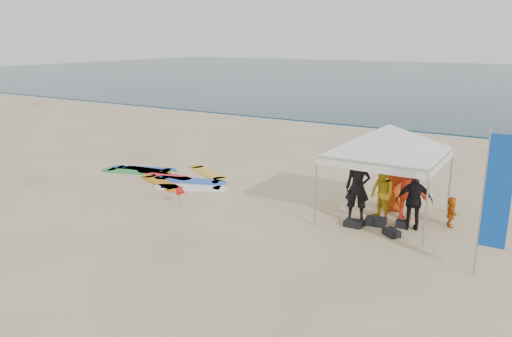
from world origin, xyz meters
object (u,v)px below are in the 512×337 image
object	(u,v)px
person_seated	(451,212)
surfboard_spread	(168,176)
canopy_tent	(389,125)
feather_flag	(496,194)
person_orange_a	(408,188)
person_black_b	(414,201)
marker_pennant	(182,192)
person_yellow	(382,194)
person_black_a	(358,187)
person_orange_b	(395,183)

from	to	relation	value
person_seated	surfboard_spread	bearing A→B (deg)	78.22
canopy_tent	feather_flag	world-z (taller)	feather_flag
person_orange_a	person_black_b	size ratio (longest dim) A/B	1.11
marker_pennant	person_seated	bearing A→B (deg)	19.36
person_yellow	person_seated	size ratio (longest dim) A/B	1.82
person_black_a	person_yellow	size ratio (longest dim) A/B	1.22
person_orange_a	canopy_tent	xyz separation A→B (m)	(-0.55, -0.38, 1.87)
person_yellow	canopy_tent	bearing A→B (deg)	99.11
person_yellow	person_seated	distance (m)	1.94
person_black_a	canopy_tent	world-z (taller)	canopy_tent
feather_flag	marker_pennant	bearing A→B (deg)	178.09
person_black_b	marker_pennant	size ratio (longest dim) A/B	2.60
person_black_b	person_orange_b	distance (m)	1.54
person_yellow	surfboard_spread	size ratio (longest dim) A/B	0.29
person_seated	person_yellow	bearing A→B (deg)	92.43
person_black_a	person_yellow	distance (m)	0.72
person_black_b	marker_pennant	distance (m)	6.90
person_yellow	canopy_tent	xyz separation A→B (m)	(0.05, 0.11, 2.00)
person_black_b	feather_flag	world-z (taller)	feather_flag
person_orange_b	feather_flag	size ratio (longest dim) A/B	0.52
person_black_b	person_seated	bearing A→B (deg)	-155.19
person_black_a	person_black_b	bearing A→B (deg)	-18.08
person_black_a	surfboard_spread	distance (m)	7.80
person_black_b	surfboard_spread	xyz separation A→B (m)	(-9.35, 0.57, -0.79)
person_yellow	person_seated	world-z (taller)	person_yellow
person_orange_a	person_seated	size ratio (longest dim) A/B	2.13
person_black_b	person_yellow	bearing A→B (deg)	-35.20
person_seated	person_black_a	bearing A→B (deg)	95.17
canopy_tent	surfboard_spread	bearing A→B (deg)	178.92
person_black_b	canopy_tent	distance (m)	2.21
canopy_tent	marker_pennant	world-z (taller)	canopy_tent
person_yellow	feather_flag	xyz separation A→B (m)	(3.14, -2.41, 1.17)
person_orange_b	person_yellow	bearing A→B (deg)	63.75
person_seated	surfboard_spread	distance (m)	10.20
marker_pennant	person_orange_a	bearing A→B (deg)	22.67
person_black_b	feather_flag	distance (m)	3.22
person_black_b	feather_flag	xyz separation A→B (m)	(2.15, -2.12, 1.13)
feather_flag	person_black_a	bearing A→B (deg)	150.79
person_black_a	canopy_tent	xyz separation A→B (m)	(0.68, 0.42, 1.83)
canopy_tent	marker_pennant	xyz separation A→B (m)	(-5.70, -2.23, -2.29)
person_black_a	feather_flag	bearing A→B (deg)	-47.68
person_seated	marker_pennant	xyz separation A→B (m)	(-7.49, -2.63, 0.06)
feather_flag	person_orange_a	bearing A→B (deg)	131.22
person_orange_b	person_black_b	bearing A→B (deg)	104.98
person_black_b	person_orange_a	bearing A→B (deg)	-82.05
person_yellow	person_orange_a	world-z (taller)	person_orange_a
person_yellow	surfboard_spread	bearing A→B (deg)	-149.81
person_black_b	person_orange_b	xyz separation A→B (m)	(-0.90, 1.25, 0.04)
canopy_tent	marker_pennant	bearing A→B (deg)	-158.60
person_yellow	feather_flag	distance (m)	4.13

